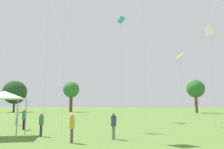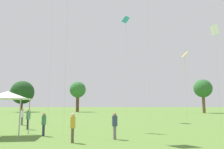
{
  "view_description": "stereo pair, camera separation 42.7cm",
  "coord_description": "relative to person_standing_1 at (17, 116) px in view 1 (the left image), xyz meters",
  "views": [
    {
      "loc": [
        -0.59,
        -6.56,
        2.2
      ],
      "look_at": [
        0.06,
        5.38,
        3.82
      ],
      "focal_mm": 35.0,
      "sensor_mm": 36.0,
      "label": 1
    },
    {
      "loc": [
        -0.16,
        -6.57,
        2.2
      ],
      "look_at": [
        0.06,
        5.38,
        3.82
      ],
      "focal_mm": 35.0,
      "sensor_mm": 36.0,
      "label": 2
    }
  ],
  "objects": [
    {
      "name": "person_standing_4",
      "position": [
        2.03,
        -3.89,
        0.08
      ],
      "size": [
        0.5,
        0.5,
        1.81
      ],
      "rotation": [
        0.0,
        0.0,
        2.34
      ],
      "color": "black",
      "rests_on": "ground"
    },
    {
      "name": "distant_tree_1",
      "position": [
        -15.09,
        38.5,
        4.41
      ],
      "size": [
        6.47,
        6.47,
        8.67
      ],
      "color": "#473323",
      "rests_on": "ground"
    },
    {
      "name": "canopy_tent",
      "position": [
        2.03,
        -8.11,
        1.77
      ],
      "size": [
        3.0,
        3.0,
        3.09
      ],
      "rotation": [
        0.0,
        0.0,
        0.11
      ],
      "color": "white",
      "rests_on": "ground"
    },
    {
      "name": "distant_tree_2",
      "position": [
        32.63,
        30.34,
        4.95
      ],
      "size": [
        4.49,
        4.49,
        8.3
      ],
      "color": "brown",
      "rests_on": "ground"
    },
    {
      "name": "distant_tree_0",
      "position": [
        0.43,
        38.6,
        5.09
      ],
      "size": [
        4.56,
        4.56,
        8.53
      ],
      "color": "brown",
      "rests_on": "ground"
    },
    {
      "name": "kite_9",
      "position": [
        11.47,
        5.74,
        12.34
      ],
      "size": [
        1.21,
        1.23,
        14.24
      ],
      "rotation": [
        0.0,
        0.0,
        3.19
      ],
      "color": "#339EDB",
      "rests_on": "ground"
    },
    {
      "name": "person_standing_2",
      "position": [
        9.45,
        -9.39,
        -0.02
      ],
      "size": [
        0.49,
        0.49,
        1.66
      ],
      "rotation": [
        0.0,
        0.0,
        2.43
      ],
      "color": "slate",
      "rests_on": "ground"
    },
    {
      "name": "person_standing_3",
      "position": [
        4.57,
        -7.93,
        -0.05
      ],
      "size": [
        0.35,
        0.35,
        1.59
      ],
      "rotation": [
        0.0,
        0.0,
        4.56
      ],
      "color": "#282D42",
      "rests_on": "ground"
    },
    {
      "name": "kite_8",
      "position": [
        23.24,
        4.39,
        10.78
      ],
      "size": [
        0.69,
        1.35,
        12.7
      ],
      "rotation": [
        0.0,
        0.0,
        1.07
      ],
      "color": "white",
      "rests_on": "ground"
    },
    {
      "name": "person_standing_5",
      "position": [
        6.99,
        -10.58,
        0.01
      ],
      "size": [
        0.42,
        0.42,
        1.68
      ],
      "rotation": [
        0.0,
        0.0,
        2.2
      ],
      "color": "brown",
      "rests_on": "ground"
    },
    {
      "name": "kite_0",
      "position": [
        17.01,
        -1.32,
        6.03
      ],
      "size": [
        0.6,
        0.82,
        7.63
      ],
      "rotation": [
        0.0,
        0.0,
        3.92
      ],
      "color": "yellow",
      "rests_on": "ground"
    },
    {
      "name": "person_standing_1",
      "position": [
        0.0,
        0.0,
        0.0
      ],
      "size": [
        0.4,
        0.4,
        1.71
      ],
      "rotation": [
        0.0,
        0.0,
        0.03
      ],
      "color": "slate",
      "rests_on": "ground"
    }
  ]
}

